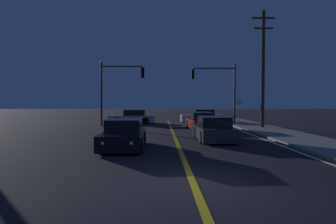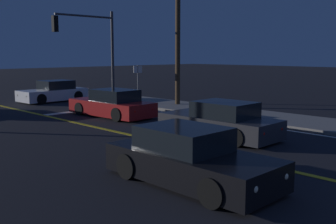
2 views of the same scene
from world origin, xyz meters
TOP-DOWN VIEW (x-y plane):
  - sidewalk_right at (6.92, 10.15)m, footprint 3.20×36.53m
  - lane_line_center at (0.00, 10.15)m, footprint 0.20×34.50m
  - lane_line_edge_right at (5.07, 10.15)m, footprint 0.16×34.50m
  - stop_bar at (2.66, 18.79)m, footprint 5.32×0.50m
  - car_distant_tail_white at (3.41, 23.83)m, footprint 4.30×2.03m
  - car_lead_oncoming_red at (2.29, 16.10)m, footprint 2.08×4.72m
  - car_following_oncoming_black at (-2.60, 6.54)m, footprint 1.94×4.38m
  - car_mid_block_charcoal at (2.10, 9.30)m, footprint 1.98×4.60m
  - traffic_signal_near_right at (4.60, 21.09)m, footprint 4.19×0.28m
  - utility_pole_right at (7.22, 16.40)m, footprint 1.85×0.29m
  - street_sign_corner at (5.82, 18.29)m, footprint 0.56×0.12m

SIDE VIEW (x-z plane):
  - lane_line_center at x=0.00m, z-range 0.00..0.01m
  - lane_line_edge_right at x=5.07m, z-range 0.00..0.01m
  - stop_bar at x=2.66m, z-range 0.00..0.01m
  - sidewalk_right at x=6.92m, z-range 0.00..0.15m
  - car_distant_tail_white at x=3.41m, z-range -0.09..1.25m
  - car_following_oncoming_black at x=-2.60m, z-range -0.09..1.25m
  - car_mid_block_charcoal at x=2.10m, z-range -0.09..1.25m
  - car_lead_oncoming_red at x=2.29m, z-range -0.09..1.25m
  - street_sign_corner at x=5.82m, z-range 0.41..2.80m
  - traffic_signal_near_right at x=4.60m, z-range 0.97..6.63m
  - utility_pole_right at x=7.22m, z-range 0.22..9.54m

